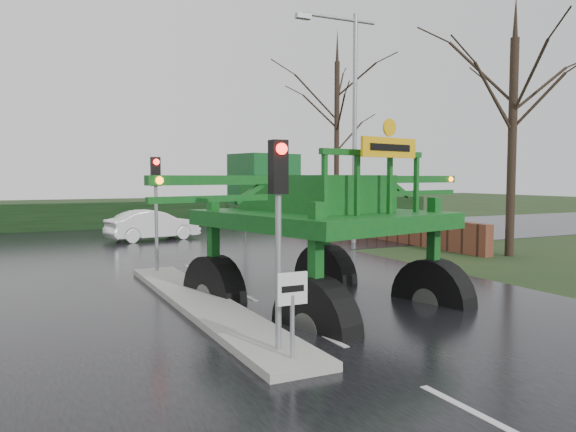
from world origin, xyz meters
name	(u,v)px	position (x,y,z in m)	size (l,w,h in m)	color
ground	(319,334)	(0.00, 0.00, 0.00)	(140.00, 140.00, 0.00)	black
road_main	(178,262)	(0.00, 10.00, 0.00)	(14.00, 80.00, 0.02)	black
road_cross	(142,243)	(0.00, 16.00, 0.01)	(80.00, 12.00, 0.02)	black
median_island	(203,304)	(-1.30, 3.00, 0.09)	(1.20, 10.00, 0.16)	gray
hedge_row	(113,215)	(0.00, 24.00, 0.75)	(44.00, 0.90, 1.50)	black
brick_wall	(345,222)	(10.50, 16.00, 0.60)	(0.40, 20.00, 1.20)	#592D1E
keep_left_sign	(292,301)	(-1.30, -1.50, 1.06)	(0.50, 0.07, 1.35)	gray
traffic_signal_near	(278,199)	(-1.30, -1.01, 2.59)	(0.26, 0.33, 3.52)	gray
traffic_signal_mid	(156,189)	(-1.30, 7.49, 2.59)	(0.26, 0.33, 3.52)	gray
traffic_signal_far	(245,183)	(6.50, 20.01, 2.59)	(0.26, 0.33, 3.52)	gray
street_light_right	(349,107)	(8.19, 12.00, 5.99)	(3.85, 0.30, 10.00)	gray
tree_right_near	(513,115)	(11.50, 6.00, 5.20)	(5.60, 5.60, 9.64)	black
tree_right_far	(337,119)	(13.00, 21.00, 6.50)	(7.00, 7.00, 12.05)	black
crop_sprayer	(308,203)	(0.05, 0.54, 2.45)	(9.06, 6.59, 5.18)	black
white_sedan	(153,240)	(0.70, 16.99, 0.00)	(1.47, 4.22, 1.39)	white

